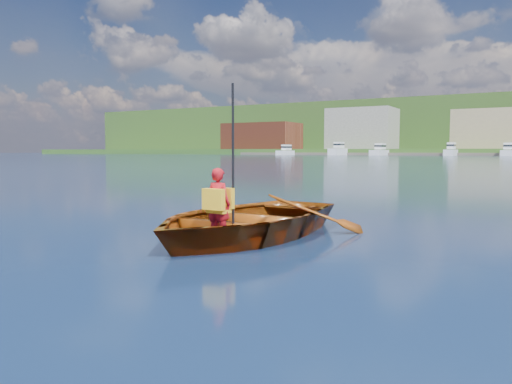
% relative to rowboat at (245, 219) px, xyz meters
% --- Properties ---
extents(ground, '(600.00, 600.00, 0.00)m').
position_rel_rowboat_xyz_m(ground, '(0.75, -0.78, -0.29)').
color(ground, '#102345').
rests_on(ground, ground).
extents(rowboat, '(3.24, 4.37, 0.87)m').
position_rel_rowboat_xyz_m(rowboat, '(0.00, 0.00, 0.00)').
color(rowboat, maroon).
rests_on(rowboat, ground).
extents(child_paddler, '(0.39, 0.35, 2.24)m').
position_rel_rowboat_xyz_m(child_paddler, '(0.10, -0.91, 0.36)').
color(child_paddler, '#A51019').
rests_on(child_paddler, ground).
extents(dock, '(160.03, 10.78, 0.80)m').
position_rel_rowboat_xyz_m(dock, '(-9.56, 147.22, 0.11)').
color(dock, '#605649').
rests_on(dock, ground).
extents(waterfront_buildings, '(202.00, 16.00, 14.00)m').
position_rel_rowboat_xyz_m(waterfront_buildings, '(-6.99, 164.22, 7.46)').
color(waterfront_buildings, brown).
rests_on(waterfront_buildings, ground).
extents(hillside_trees, '(282.62, 79.67, 25.13)m').
position_rel_rowboat_xyz_m(hillside_trees, '(-29.67, 244.67, 19.38)').
color(hillside_trees, '#382314').
rests_on(hillside_trees, ground).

